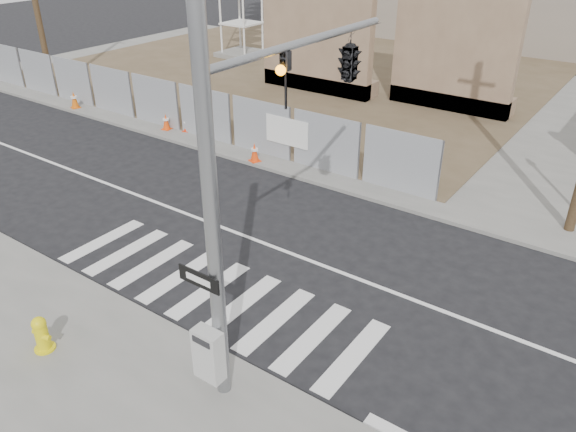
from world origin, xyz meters
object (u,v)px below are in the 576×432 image
Objects in this scene: traffic_cone_a at (74,100)px; traffic_cone_d at (255,152)px; traffic_cone_b at (166,122)px; fire_hydrant at (41,334)px; traffic_cone_c at (186,124)px; signal_pole at (308,114)px.

traffic_cone_d is at bearing -0.87° from traffic_cone_a.
traffic_cone_a is at bearing 179.13° from traffic_cone_d.
traffic_cone_d is (5.11, -0.54, 0.01)m from traffic_cone_b.
traffic_cone_d is at bearing 81.64° from fire_hydrant.
fire_hydrant is 17.00m from traffic_cone_a.
traffic_cone_a reaches higher than traffic_cone_b.
traffic_cone_b is (-7.77, 10.88, -0.07)m from fire_hydrant.
traffic_cone_c is at bearing 98.90° from fire_hydrant.
signal_pole is at bearing -30.59° from traffic_cone_b.
fire_hydrant is 13.18m from traffic_cone_c.
traffic_cone_b is at bearing 149.41° from signal_pole.
traffic_cone_a is at bearing -176.12° from traffic_cone_b.
signal_pole reaches higher than traffic_cone_b.
traffic_cone_b is 1.08× the size of traffic_cone_c.
signal_pole reaches higher than fire_hydrant.
fire_hydrant reaches higher than traffic_cone_c.
traffic_cone_a is at bearing 119.02° from fire_hydrant.
traffic_cone_b is at bearing 173.95° from traffic_cone_d.
traffic_cone_a reaches higher than traffic_cone_d.
fire_hydrant reaches higher than traffic_cone_a.
traffic_cone_a is 6.48m from traffic_cone_c.
traffic_cone_c is 0.89× the size of traffic_cone_d.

